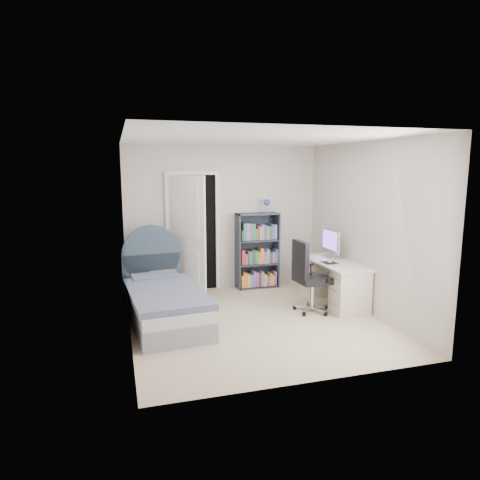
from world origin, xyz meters
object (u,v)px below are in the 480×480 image
object	(u,v)px
desk	(334,280)
office_chair	(308,273)
floor_lamp	(175,258)
bed	(164,301)
bookcase	(258,253)
nightstand	(161,275)

from	to	relation	value
desk	office_chair	xyz separation A→B (m)	(-0.57, -0.26, 0.22)
desk	office_chair	distance (m)	0.66
floor_lamp	bed	bearing A→B (deg)	-105.42
floor_lamp	bookcase	distance (m)	1.45
desk	nightstand	bearing A→B (deg)	157.81
nightstand	floor_lamp	size ratio (longest dim) A/B	0.40
nightstand	floor_lamp	bearing A→B (deg)	38.57
desk	floor_lamp	bearing A→B (deg)	151.11
nightstand	office_chair	size ratio (longest dim) A/B	0.55
floor_lamp	office_chair	xyz separation A→B (m)	(1.73, -1.52, -0.02)
floor_lamp	desk	size ratio (longest dim) A/B	1.09
floor_lamp	nightstand	bearing A→B (deg)	-141.43
bed	floor_lamp	bearing A→B (deg)	74.58
bookcase	desk	xyz separation A→B (m)	(0.85, -1.23, -0.25)
nightstand	floor_lamp	xyz separation A→B (m)	(0.27, 0.22, 0.22)
desk	office_chair	world-z (taller)	desk
floor_lamp	office_chair	world-z (taller)	floor_lamp
bookcase	desk	size ratio (longest dim) A/B	1.14
bed	nightstand	world-z (taller)	bed
bed	floor_lamp	size ratio (longest dim) A/B	1.38
bed	desk	bearing A→B (deg)	-0.08
bookcase	office_chair	xyz separation A→B (m)	(0.28, -1.48, -0.03)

